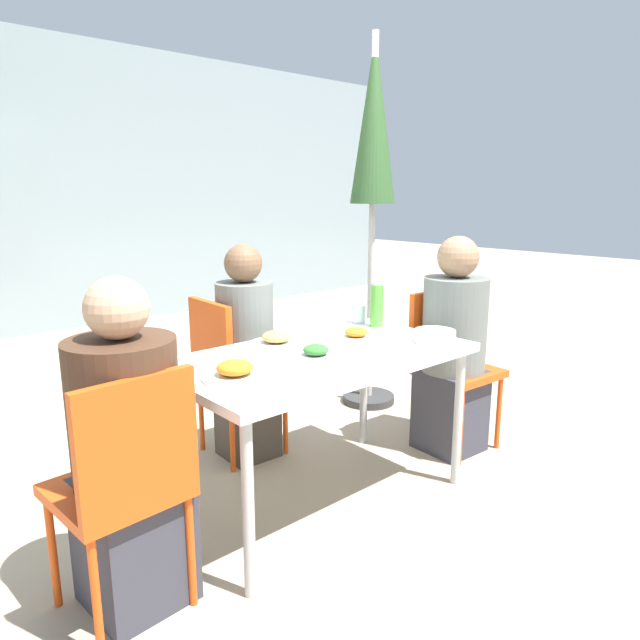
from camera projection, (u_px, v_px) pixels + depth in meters
name	position (u px, v px, depth m)	size (l,w,h in m)	color
ground_plane	(320.00, 500.00, 2.72)	(24.00, 24.00, 0.00)	tan
building_facade	(20.00, 187.00, 5.72)	(10.00, 0.20, 3.00)	#89999E
dining_table	(320.00, 366.00, 2.58)	(1.37, 0.77, 0.73)	white
chair_left	(126.00, 477.00, 1.86)	(0.43, 0.43, 0.89)	#E54C14
person_left	(128.00, 458.00, 1.95)	(0.37, 0.37, 1.18)	#383842
chair_right	(447.00, 355.00, 3.26)	(0.42, 0.42, 0.89)	#E54C14
person_right	(453.00, 352.00, 3.16)	(0.35, 0.35, 1.21)	#383842
chair_far	(229.00, 365.00, 3.08)	(0.42, 0.42, 0.89)	#E54C14
person_far	(246.00, 358.00, 3.08)	(0.30, 0.30, 1.18)	#473D33
closed_umbrella	(373.00, 145.00, 3.64)	(0.36, 0.36, 2.41)	#333333
plate_0	(316.00, 353.00, 2.48)	(0.21, 0.21, 0.06)	white
plate_1	(356.00, 335.00, 2.80)	(0.20, 0.20, 0.06)	white
plate_2	(235.00, 371.00, 2.20)	(0.26, 0.26, 0.07)	white
plate_3	(276.00, 340.00, 2.68)	(0.25, 0.25, 0.07)	white
bottle	(377.00, 305.00, 3.04)	(0.07, 0.07, 0.24)	#51A338
drinking_cup	(359.00, 314.00, 3.14)	(0.07, 0.07, 0.10)	silver
salad_bowl	(435.00, 336.00, 2.74)	(0.20, 0.20, 0.06)	white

